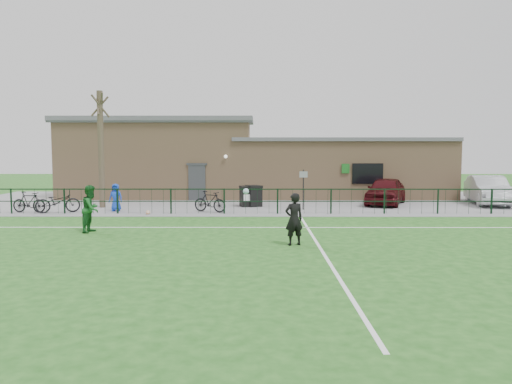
{
  "coord_description": "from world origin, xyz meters",
  "views": [
    {
      "loc": [
        0.08,
        -15.19,
        3.07
      ],
      "look_at": [
        0.0,
        5.0,
        1.3
      ],
      "focal_mm": 35.0,
      "sensor_mm": 36.0,
      "label": 1
    }
  ],
  "objects_px": {
    "wheelie_bin_right": "(247,197)",
    "bicycle_b": "(29,202)",
    "bare_tree": "(101,150)",
    "ball_ground": "(148,212)",
    "spectator_child": "(116,197)",
    "wheelie_bin_left": "(254,197)",
    "bicycle_c": "(58,202)",
    "sign_post": "(303,190)",
    "outfield_player": "(91,209)",
    "car_silver": "(488,190)",
    "car_maroon": "(386,191)",
    "bicycle_d": "(210,202)"
  },
  "relations": [
    {
      "from": "wheelie_bin_right",
      "to": "ball_ground",
      "type": "relative_size",
      "value": 4.77
    },
    {
      "from": "sign_post",
      "to": "car_maroon",
      "type": "bearing_deg",
      "value": 26.7
    },
    {
      "from": "wheelie_bin_left",
      "to": "spectator_child",
      "type": "bearing_deg",
      "value": 173.75
    },
    {
      "from": "wheelie_bin_left",
      "to": "bicycle_c",
      "type": "relative_size",
      "value": 0.51
    },
    {
      "from": "sign_post",
      "to": "car_maroon",
      "type": "distance_m",
      "value": 5.28
    },
    {
      "from": "outfield_player",
      "to": "sign_post",
      "type": "bearing_deg",
      "value": -43.89
    },
    {
      "from": "wheelie_bin_right",
      "to": "car_maroon",
      "type": "relative_size",
      "value": 0.23
    },
    {
      "from": "outfield_player",
      "to": "ball_ground",
      "type": "distance_m",
      "value": 4.97
    },
    {
      "from": "car_maroon",
      "to": "ball_ground",
      "type": "height_order",
      "value": "car_maroon"
    },
    {
      "from": "bicycle_b",
      "to": "ball_ground",
      "type": "relative_size",
      "value": 8.08
    },
    {
      "from": "sign_post",
      "to": "bicycle_c",
      "type": "distance_m",
      "value": 11.85
    },
    {
      "from": "wheelie_bin_left",
      "to": "outfield_player",
      "type": "xyz_separation_m",
      "value": [
        -5.91,
        -8.01,
        0.33
      ]
    },
    {
      "from": "bicycle_b",
      "to": "spectator_child",
      "type": "relative_size",
      "value": 1.25
    },
    {
      "from": "car_silver",
      "to": "bicycle_b",
      "type": "xyz_separation_m",
      "value": [
        -23.47,
        -3.66,
        -0.27
      ]
    },
    {
      "from": "car_silver",
      "to": "bicycle_b",
      "type": "height_order",
      "value": "car_silver"
    },
    {
      "from": "car_maroon",
      "to": "car_silver",
      "type": "bearing_deg",
      "value": 23.86
    },
    {
      "from": "outfield_player",
      "to": "ball_ground",
      "type": "xyz_separation_m",
      "value": [
        1.02,
        4.8,
        -0.76
      ]
    },
    {
      "from": "wheelie_bin_right",
      "to": "bicycle_b",
      "type": "relative_size",
      "value": 0.59
    },
    {
      "from": "ball_ground",
      "to": "spectator_child",
      "type": "bearing_deg",
      "value": 147.31
    },
    {
      "from": "wheelie_bin_left",
      "to": "car_silver",
      "type": "xyz_separation_m",
      "value": [
        12.8,
        1.02,
        0.27
      ]
    },
    {
      "from": "bicycle_b",
      "to": "bicycle_c",
      "type": "bearing_deg",
      "value": -81.21
    },
    {
      "from": "wheelie_bin_left",
      "to": "bicycle_c",
      "type": "xyz_separation_m",
      "value": [
        -9.29,
        -2.65,
        0.02
      ]
    },
    {
      "from": "car_silver",
      "to": "bicycle_d",
      "type": "bearing_deg",
      "value": -155.95
    },
    {
      "from": "car_maroon",
      "to": "bicycle_c",
      "type": "relative_size",
      "value": 2.17
    },
    {
      "from": "bicycle_d",
      "to": "ball_ground",
      "type": "distance_m",
      "value": 2.95
    },
    {
      "from": "bicycle_c",
      "to": "bicycle_d",
      "type": "height_order",
      "value": "bicycle_c"
    },
    {
      "from": "bare_tree",
      "to": "spectator_child",
      "type": "height_order",
      "value": "bare_tree"
    },
    {
      "from": "bicycle_d",
      "to": "spectator_child",
      "type": "relative_size",
      "value": 1.27
    },
    {
      "from": "bare_tree",
      "to": "sign_post",
      "type": "distance_m",
      "value": 10.57
    },
    {
      "from": "car_silver",
      "to": "outfield_player",
      "type": "xyz_separation_m",
      "value": [
        -18.71,
        -9.03,
        0.07
      ]
    },
    {
      "from": "wheelie_bin_left",
      "to": "bicycle_c",
      "type": "bearing_deg",
      "value": 172.68
    },
    {
      "from": "bare_tree",
      "to": "ball_ground",
      "type": "xyz_separation_m",
      "value": [
        2.97,
        -2.75,
        -2.9
      ]
    },
    {
      "from": "bare_tree",
      "to": "wheelie_bin_right",
      "type": "bearing_deg",
      "value": 3.14
    },
    {
      "from": "ball_ground",
      "to": "car_maroon",
      "type": "bearing_deg",
      "value": 19.06
    },
    {
      "from": "bare_tree",
      "to": "ball_ground",
      "type": "height_order",
      "value": "bare_tree"
    },
    {
      "from": "outfield_player",
      "to": "bare_tree",
      "type": "bearing_deg",
      "value": 22.38
    },
    {
      "from": "bare_tree",
      "to": "car_maroon",
      "type": "bearing_deg",
      "value": 5.39
    },
    {
      "from": "bare_tree",
      "to": "car_maroon",
      "type": "height_order",
      "value": "bare_tree"
    },
    {
      "from": "bicycle_b",
      "to": "car_silver",
      "type": "bearing_deg",
      "value": -72.29
    },
    {
      "from": "car_silver",
      "to": "bicycle_d",
      "type": "relative_size",
      "value": 2.79
    },
    {
      "from": "ball_ground",
      "to": "sign_post",
      "type": "bearing_deg",
      "value": 13.75
    },
    {
      "from": "wheelie_bin_right",
      "to": "bicycle_b",
      "type": "xyz_separation_m",
      "value": [
        -10.31,
        -2.6,
        0.01
      ]
    },
    {
      "from": "bare_tree",
      "to": "bicycle_c",
      "type": "relative_size",
      "value": 2.99
    },
    {
      "from": "wheelie_bin_right",
      "to": "car_silver",
      "type": "relative_size",
      "value": 0.21
    },
    {
      "from": "wheelie_bin_right",
      "to": "bicycle_c",
      "type": "height_order",
      "value": "bicycle_c"
    },
    {
      "from": "car_maroon",
      "to": "outfield_player",
      "type": "distance_m",
      "value": 15.88
    },
    {
      "from": "sign_post",
      "to": "outfield_player",
      "type": "distance_m",
      "value": 10.68
    },
    {
      "from": "wheelie_bin_left",
      "to": "wheelie_bin_right",
      "type": "bearing_deg",
      "value": 164.2
    },
    {
      "from": "sign_post",
      "to": "wheelie_bin_right",
      "type": "bearing_deg",
      "value": 154.39
    },
    {
      "from": "bicycle_b",
      "to": "bicycle_c",
      "type": "height_order",
      "value": "bicycle_c"
    }
  ]
}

